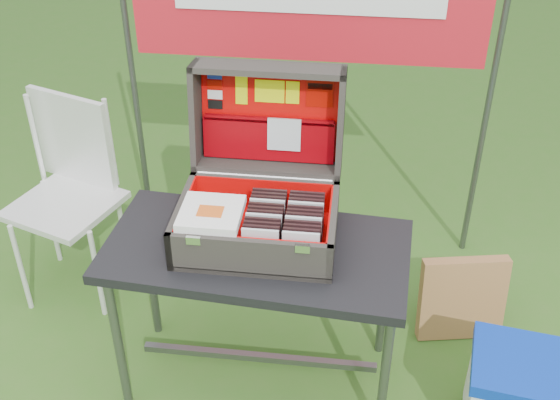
# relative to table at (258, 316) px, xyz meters

# --- Properties ---
(ground) EXTENTS (80.00, 80.00, 0.00)m
(ground) POSITION_rel_table_xyz_m (0.09, -0.08, -0.35)
(ground) COLOR #34641D
(ground) RESTS_ON ground
(table) EXTENTS (1.17, 0.65, 0.71)m
(table) POSITION_rel_table_xyz_m (0.00, 0.00, 0.00)
(table) COLOR black
(table) RESTS_ON ground
(table_top) EXTENTS (1.17, 0.65, 0.04)m
(table_top) POSITION_rel_table_xyz_m (0.00, 0.00, 0.33)
(table_top) COLOR black
(table_top) RESTS_ON ground
(table_leg_fl) EXTENTS (0.04, 0.04, 0.67)m
(table_leg_fl) POSITION_rel_table_xyz_m (-0.50, -0.22, -0.02)
(table_leg_fl) COLOR #59595B
(table_leg_fl) RESTS_ON ground
(table_leg_fr) EXTENTS (0.04, 0.04, 0.67)m
(table_leg_fr) POSITION_rel_table_xyz_m (0.50, -0.22, -0.02)
(table_leg_fr) COLOR #59595B
(table_leg_fr) RESTS_ON ground
(table_leg_bl) EXTENTS (0.04, 0.04, 0.67)m
(table_leg_bl) POSITION_rel_table_xyz_m (-0.50, 0.22, -0.02)
(table_leg_bl) COLOR #59595B
(table_leg_bl) RESTS_ON ground
(table_leg_br) EXTENTS (0.04, 0.04, 0.67)m
(table_leg_br) POSITION_rel_table_xyz_m (0.50, 0.22, -0.02)
(table_leg_br) COLOR #59595B
(table_leg_br) RESTS_ON ground
(table_brace) EXTENTS (0.98, 0.03, 0.03)m
(table_brace) POSITION_rel_table_xyz_m (-0.00, -0.00, -0.23)
(table_brace) COLOR #59595B
(table_brace) RESTS_ON ground
(suitcase) EXTENTS (0.58, 0.58, 0.56)m
(suitcase) POSITION_rel_table_xyz_m (-0.00, 0.09, 0.63)
(suitcase) COLOR #46413B
(suitcase) RESTS_ON table
(suitcase_base_bottom) EXTENTS (0.58, 0.42, 0.02)m
(suitcase_base_bottom) POSITION_rel_table_xyz_m (-0.00, 0.03, 0.36)
(suitcase_base_bottom) COLOR #46413B
(suitcase_base_bottom) RESTS_ON table_top
(suitcase_base_wall_front) EXTENTS (0.58, 0.02, 0.16)m
(suitcase_base_wall_front) POSITION_rel_table_xyz_m (-0.00, -0.17, 0.43)
(suitcase_base_wall_front) COLOR #46413B
(suitcase_base_wall_front) RESTS_ON table_top
(suitcase_base_wall_back) EXTENTS (0.58, 0.02, 0.16)m
(suitcase_base_wall_back) POSITION_rel_table_xyz_m (-0.00, 0.23, 0.43)
(suitcase_base_wall_back) COLOR #46413B
(suitcase_base_wall_back) RESTS_ON table_top
(suitcase_base_wall_left) EXTENTS (0.02, 0.42, 0.16)m
(suitcase_base_wall_left) POSITION_rel_table_xyz_m (-0.28, 0.03, 0.43)
(suitcase_base_wall_left) COLOR #46413B
(suitcase_base_wall_left) RESTS_ON table_top
(suitcase_base_wall_right) EXTENTS (0.02, 0.42, 0.16)m
(suitcase_base_wall_right) POSITION_rel_table_xyz_m (0.28, 0.03, 0.43)
(suitcase_base_wall_right) COLOR #46413B
(suitcase_base_wall_right) RESTS_ON table_top
(suitcase_liner_floor) EXTENTS (0.54, 0.37, 0.01)m
(suitcase_liner_floor) POSITION_rel_table_xyz_m (-0.00, 0.03, 0.38)
(suitcase_liner_floor) COLOR red
(suitcase_liner_floor) RESTS_ON suitcase_base_bottom
(suitcase_latch_left) EXTENTS (0.05, 0.01, 0.03)m
(suitcase_latch_left) POSITION_rel_table_xyz_m (-0.19, -0.18, 0.50)
(suitcase_latch_left) COLOR silver
(suitcase_latch_left) RESTS_ON suitcase_base_wall_front
(suitcase_latch_right) EXTENTS (0.05, 0.01, 0.03)m
(suitcase_latch_right) POSITION_rel_table_xyz_m (0.19, -0.18, 0.50)
(suitcase_latch_right) COLOR silver
(suitcase_latch_right) RESTS_ON suitcase_base_wall_front
(suitcase_hinge) EXTENTS (0.53, 0.02, 0.02)m
(suitcase_hinge) POSITION_rel_table_xyz_m (-0.00, 0.24, 0.51)
(suitcase_hinge) COLOR silver
(suitcase_hinge) RESTS_ON suitcase_base_wall_back
(suitcase_lid_back) EXTENTS (0.58, 0.08, 0.42)m
(suitcase_lid_back) POSITION_rel_table_xyz_m (-0.00, 0.41, 0.70)
(suitcase_lid_back) COLOR #46413B
(suitcase_lid_back) RESTS_ON suitcase_base_wall_back
(suitcase_lid_rim_far) EXTENTS (0.58, 0.16, 0.04)m
(suitcase_lid_rim_far) POSITION_rel_table_xyz_m (-0.00, 0.37, 0.90)
(suitcase_lid_rim_far) COLOR #46413B
(suitcase_lid_rim_far) RESTS_ON suitcase_lid_back
(suitcase_lid_rim_near) EXTENTS (0.58, 0.16, 0.04)m
(suitcase_lid_rim_near) POSITION_rel_table_xyz_m (-0.00, 0.32, 0.51)
(suitcase_lid_rim_near) COLOR #46413B
(suitcase_lid_rim_near) RESTS_ON suitcase_lid_back
(suitcase_lid_rim_left) EXTENTS (0.02, 0.21, 0.43)m
(suitcase_lid_rim_left) POSITION_rel_table_xyz_m (-0.28, 0.35, 0.71)
(suitcase_lid_rim_left) COLOR #46413B
(suitcase_lid_rim_left) RESTS_ON suitcase_lid_back
(suitcase_lid_rim_right) EXTENTS (0.02, 0.21, 0.43)m
(suitcase_lid_rim_right) POSITION_rel_table_xyz_m (0.28, 0.35, 0.71)
(suitcase_lid_rim_right) COLOR #46413B
(suitcase_lid_rim_right) RESTS_ON suitcase_lid_back
(suitcase_lid_liner) EXTENTS (0.53, 0.06, 0.36)m
(suitcase_lid_liner) POSITION_rel_table_xyz_m (-0.00, 0.40, 0.70)
(suitcase_lid_liner) COLOR red
(suitcase_lid_liner) RESTS_ON suitcase_lid_back
(suitcase_liner_wall_front) EXTENTS (0.54, 0.01, 0.13)m
(suitcase_liner_wall_front) POSITION_rel_table_xyz_m (-0.00, -0.15, 0.44)
(suitcase_liner_wall_front) COLOR red
(suitcase_liner_wall_front) RESTS_ON suitcase_base_bottom
(suitcase_liner_wall_back) EXTENTS (0.54, 0.01, 0.13)m
(suitcase_liner_wall_back) POSITION_rel_table_xyz_m (-0.00, 0.21, 0.44)
(suitcase_liner_wall_back) COLOR red
(suitcase_liner_wall_back) RESTS_ON suitcase_base_bottom
(suitcase_liner_wall_left) EXTENTS (0.01, 0.37, 0.13)m
(suitcase_liner_wall_left) POSITION_rel_table_xyz_m (-0.27, 0.03, 0.44)
(suitcase_liner_wall_left) COLOR red
(suitcase_liner_wall_left) RESTS_ON suitcase_base_bottom
(suitcase_liner_wall_right) EXTENTS (0.01, 0.37, 0.13)m
(suitcase_liner_wall_right) POSITION_rel_table_xyz_m (0.26, 0.03, 0.44)
(suitcase_liner_wall_right) COLOR red
(suitcase_liner_wall_right) RESTS_ON suitcase_base_bottom
(suitcase_lid_pocket) EXTENTS (0.52, 0.05, 0.17)m
(suitcase_lid_pocket) POSITION_rel_table_xyz_m (-0.00, 0.37, 0.60)
(suitcase_lid_pocket) COLOR #810108
(suitcase_lid_pocket) RESTS_ON suitcase_lid_liner
(suitcase_pocket_edge) EXTENTS (0.51, 0.02, 0.02)m
(suitcase_pocket_edge) POSITION_rel_table_xyz_m (-0.00, 0.37, 0.69)
(suitcase_pocket_edge) COLOR #810108
(suitcase_pocket_edge) RESTS_ON suitcase_lid_pocket
(suitcase_pocket_cd) EXTENTS (0.13, 0.03, 0.13)m
(suitcase_pocket_cd) POSITION_rel_table_xyz_m (0.06, 0.35, 0.64)
(suitcase_pocket_cd) COLOR silver
(suitcase_pocket_cd) RESTS_ON suitcase_lid_pocket
(lid_sticker_cc_a) EXTENTS (0.06, 0.01, 0.04)m
(lid_sticker_cc_a) POSITION_rel_table_xyz_m (-0.21, 0.41, 0.85)
(lid_sticker_cc_a) COLOR #1933B2
(lid_sticker_cc_a) RESTS_ON suitcase_lid_liner
(lid_sticker_cc_b) EXTENTS (0.06, 0.01, 0.04)m
(lid_sticker_cc_b) POSITION_rel_table_xyz_m (-0.21, 0.41, 0.81)
(lid_sticker_cc_b) COLOR #AB0800
(lid_sticker_cc_b) RESTS_ON suitcase_lid_liner
(lid_sticker_cc_c) EXTENTS (0.06, 0.01, 0.04)m
(lid_sticker_cc_c) POSITION_rel_table_xyz_m (-0.21, 0.40, 0.77)
(lid_sticker_cc_c) COLOR white
(lid_sticker_cc_c) RESTS_ON suitcase_lid_liner
(lid_sticker_cc_d) EXTENTS (0.06, 0.01, 0.04)m
(lid_sticker_cc_d) POSITION_rel_table_xyz_m (-0.21, 0.40, 0.73)
(lid_sticker_cc_d) COLOR black
(lid_sticker_cc_d) RESTS_ON suitcase_lid_liner
(lid_card_neon_tall) EXTENTS (0.05, 0.02, 0.11)m
(lid_card_neon_tall) POSITION_rel_table_xyz_m (-0.11, 0.40, 0.79)
(lid_card_neon_tall) COLOR #DCE708
(lid_card_neon_tall) RESTS_ON suitcase_lid_liner
(lid_card_neon_main) EXTENTS (0.11, 0.01, 0.09)m
(lid_card_neon_main) POSITION_rel_table_xyz_m (-0.00, 0.40, 0.79)
(lid_card_neon_main) COLOR #DCE708
(lid_card_neon_main) RESTS_ON suitcase_lid_liner
(lid_card_neon_small) EXTENTS (0.05, 0.01, 0.09)m
(lid_card_neon_small) POSITION_rel_table_xyz_m (0.09, 0.40, 0.79)
(lid_card_neon_small) COLOR #DCE708
(lid_card_neon_small) RESTS_ON suitcase_lid_liner
(lid_sticker_band) EXTENTS (0.10, 0.02, 0.10)m
(lid_sticker_band) POSITION_rel_table_xyz_m (0.19, 0.40, 0.79)
(lid_sticker_band) COLOR #AB0800
(lid_sticker_band) RESTS_ON suitcase_lid_liner
(lid_sticker_band_bar) EXTENTS (0.09, 0.01, 0.02)m
(lid_sticker_band_bar) POSITION_rel_table_xyz_m (0.19, 0.41, 0.82)
(lid_sticker_band_bar) COLOR black
(lid_sticker_band_bar) RESTS_ON suitcase_lid_liner
(cd_left_0) EXTENTS (0.13, 0.01, 0.15)m
(cd_left_0) POSITION_rel_table_xyz_m (0.04, -0.13, 0.46)
(cd_left_0) COLOR silver
(cd_left_0) RESTS_ON suitcase_liner_floor
(cd_left_1) EXTENTS (0.13, 0.01, 0.15)m
(cd_left_1) POSITION_rel_table_xyz_m (0.04, -0.11, 0.46)
(cd_left_1) COLOR black
(cd_left_1) RESTS_ON suitcase_liner_floor
(cd_left_2) EXTENTS (0.13, 0.01, 0.15)m
(cd_left_2) POSITION_rel_table_xyz_m (0.04, -0.08, 0.46)
(cd_left_2) COLOR black
(cd_left_2) RESTS_ON suitcase_liner_floor
(cd_left_3) EXTENTS (0.13, 0.01, 0.15)m
(cd_left_3) POSITION_rel_table_xyz_m (0.04, -0.06, 0.46)
(cd_left_3) COLOR black
(cd_left_3) RESTS_ON suitcase_liner_floor
(cd_left_4) EXTENTS (0.13, 0.01, 0.15)m
(cd_left_4) POSITION_rel_table_xyz_m (0.04, -0.04, 0.46)
(cd_left_4) COLOR silver
(cd_left_4) RESTS_ON suitcase_liner_floor
(cd_left_5) EXTENTS (0.13, 0.01, 0.15)m
(cd_left_5) POSITION_rel_table_xyz_m (0.04, -0.01, 0.46)
(cd_left_5) COLOR black
(cd_left_5) RESTS_ON suitcase_liner_floor
(cd_left_6) EXTENTS (0.13, 0.01, 0.15)m
(cd_left_6) POSITION_rel_table_xyz_m (0.04, 0.01, 0.46)
(cd_left_6) COLOR black
(cd_left_6) RESTS_ON suitcase_liner_floor
(cd_left_7) EXTENTS (0.13, 0.01, 0.15)m
(cd_left_7) POSITION_rel_table_xyz_m (0.04, 0.03, 0.46)
(cd_left_7) COLOR black
(cd_left_7) RESTS_ON suitcase_liner_floor
(cd_left_8) EXTENTS (0.13, 0.01, 0.15)m
(cd_left_8) POSITION_rel_table_xyz_m (0.04, 0.05, 0.46)
(cd_left_8) COLOR silver
(cd_left_8) RESTS_ON suitcase_liner_floor
(cd_left_9) EXTENTS (0.13, 0.01, 0.15)m
(cd_left_9) POSITION_rel_table_xyz_m (0.04, 0.08, 0.46)
(cd_left_9) COLOR black
(cd_left_9) RESTS_ON suitcase_liner_floor
(cd_left_10) EXTENTS (0.13, 0.01, 0.15)m
(cd_left_10) POSITION_rel_table_xyz_m (0.04, 0.10, 0.46)
(cd_left_10) COLOR black
(cd_left_10) RESTS_ON suitcase_liner_floor
(cd_left_11) EXTENTS (0.13, 0.01, 0.15)m
(cd_left_11) POSITION_rel_table_xyz_m (0.04, 0.12, 0.46)
(cd_left_11) COLOR black
(cd_left_11) RESTS_ON suitcase_liner_floor
(cd_right_0) EXTENTS (0.13, 0.01, 0.15)m
(cd_right_0) POSITION_rel_table_xyz_m (0.18, -0.13, 0.46)
(cd_right_0) COLOR silver
(cd_right_0) RESTS_ON suitcase_liner_floor
(cd_right_1) EXTENTS (0.13, 0.01, 0.15)m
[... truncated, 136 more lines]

